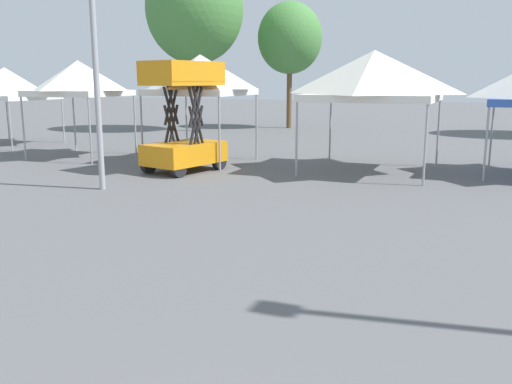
% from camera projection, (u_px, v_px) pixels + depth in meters
% --- Properties ---
extents(canopy_tent_right_of_center, '(3.28, 3.28, 3.13)m').
position_uv_depth(canopy_tent_right_of_center, '(5.00, 84.00, 22.12)').
color(canopy_tent_right_of_center, '#9E9EA3').
rests_on(canopy_tent_right_of_center, ground).
extents(canopy_tent_behind_center, '(2.90, 2.90, 3.28)m').
position_uv_depth(canopy_tent_behind_center, '(78.00, 78.00, 18.60)').
color(canopy_tent_behind_center, '#9E9EA3').
rests_on(canopy_tent_behind_center, ground).
extents(canopy_tent_far_right, '(2.88, 2.88, 3.42)m').
position_uv_depth(canopy_tent_far_right, '(200.00, 75.00, 17.30)').
color(canopy_tent_far_right, '#9E9EA3').
rests_on(canopy_tent_far_right, ground).
extents(canopy_tent_far_left, '(3.61, 3.61, 3.46)m').
position_uv_depth(canopy_tent_far_left, '(374.00, 76.00, 15.51)').
color(canopy_tent_far_left, '#9E9EA3').
rests_on(canopy_tent_far_left, ground).
extents(scissor_lift, '(1.91, 2.57, 3.14)m').
position_uv_depth(scissor_lift, '(184.00, 137.00, 15.87)').
color(scissor_lift, black).
rests_on(scissor_lift, ground).
extents(light_pole_near_lift, '(0.36, 0.36, 7.61)m').
position_uv_depth(light_pole_near_lift, '(92.00, 3.00, 12.57)').
color(light_pole_near_lift, '#9E9EA3').
rests_on(light_pole_near_lift, ground).
extents(tree_behind_tents_left, '(4.95, 4.95, 8.86)m').
position_uv_depth(tree_behind_tents_left, '(195.00, 9.00, 27.73)').
color(tree_behind_tents_left, brown).
rests_on(tree_behind_tents_left, ground).
extents(tree_behind_tents_right, '(3.48, 3.48, 6.78)m').
position_uv_depth(tree_behind_tents_right, '(290.00, 38.00, 29.62)').
color(tree_behind_tents_right, brown).
rests_on(tree_behind_tents_right, ground).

